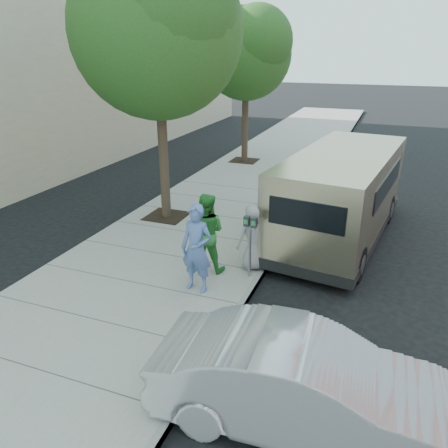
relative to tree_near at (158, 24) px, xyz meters
The scene contains 12 objects.
ground 6.45m from the tree_near, 46.82° to the right, with size 120.00×120.00×0.00m, color black.
sidewalk 6.11m from the tree_near, 62.43° to the right, with size 5.00×60.00×0.15m, color gray.
curb_face 7.02m from the tree_near, 33.03° to the right, with size 0.12×60.00×0.16m, color gray.
tree_near is the anchor object (origin of this frame).
tree_far 7.63m from the tree_near, 90.00° to the left, with size 3.92×3.80×6.49m.
parking_meter 6.21m from the tree_near, 37.91° to the right, with size 0.31×0.14×1.45m.
van 6.64m from the tree_near, ahead, with size 3.00×6.83×2.45m.
sedan 9.66m from the tree_near, 49.25° to the right, with size 1.50×4.29×1.41m, color silver.
person_officer 6.32m from the tree_near, 54.23° to the right, with size 0.70×0.46×1.92m, color #5370B0.
person_green_shirt 5.79m from the tree_near, 48.28° to the right, with size 0.90×0.70×1.86m, color #2D8A31.
person_gray_shirt 6.19m from the tree_near, 33.53° to the right, with size 0.78×0.51×1.59m, color #949396.
person_striped_polo 5.75m from the tree_near, ahead, with size 0.96×0.40×1.64m, color gray.
Camera 1 is at (3.83, -8.71, 4.99)m, focal length 35.00 mm.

